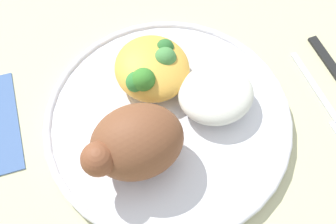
{
  "coord_description": "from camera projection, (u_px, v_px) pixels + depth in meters",
  "views": [
    {
      "loc": [
        0.07,
        0.21,
        0.44
      ],
      "look_at": [
        0.0,
        0.0,
        0.03
      ],
      "focal_mm": 42.82,
      "sensor_mm": 36.0,
      "label": 1
    }
  ],
  "objects": [
    {
      "name": "mac_cheese_with_broccoli",
      "position": [
        151.0,
        68.0,
        0.48
      ],
      "size": [
        0.09,
        0.1,
        0.05
      ],
      "color": "gold",
      "rests_on": "plate"
    },
    {
      "name": "rice_pile",
      "position": [
        217.0,
        97.0,
        0.46
      ],
      "size": [
        0.09,
        0.08,
        0.04
      ],
      "primitive_type": "ellipsoid",
      "color": "white",
      "rests_on": "plate"
    },
    {
      "name": "fork",
      "position": [
        325.0,
        101.0,
        0.5
      ],
      "size": [
        0.02,
        0.14,
        0.01
      ],
      "color": "silver",
      "rests_on": "ground_plane"
    },
    {
      "name": "plate",
      "position": [
        168.0,
        119.0,
        0.48
      ],
      "size": [
        0.3,
        0.3,
        0.02
      ],
      "color": "white",
      "rests_on": "ground_plane"
    },
    {
      "name": "roasted_chicken",
      "position": [
        135.0,
        143.0,
        0.41
      ],
      "size": [
        0.11,
        0.08,
        0.07
      ],
      "color": "brown",
      "rests_on": "plate"
    },
    {
      "name": "ground_plane",
      "position": [
        168.0,
        123.0,
        0.49
      ],
      "size": [
        2.0,
        2.0,
        0.0
      ],
      "primitive_type": "plane",
      "color": "beige"
    }
  ]
}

